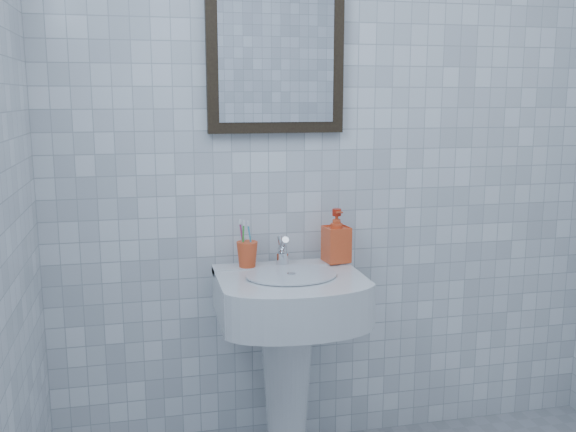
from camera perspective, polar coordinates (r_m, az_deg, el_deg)
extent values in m
cube|color=white|center=(2.45, 4.63, 7.70)|extent=(2.20, 0.02, 2.50)
cone|color=white|center=(2.43, -0.11, -15.18)|extent=(0.20, 0.20, 0.63)
cube|color=white|center=(2.25, 0.14, -7.12)|extent=(0.50, 0.36, 0.15)
cube|color=white|center=(2.37, -0.62, -4.57)|extent=(0.50, 0.09, 0.03)
cylinder|color=silver|center=(2.21, 0.30, -5.24)|extent=(0.31, 0.31, 0.01)
cylinder|color=silver|center=(2.34, -0.50, -3.83)|extent=(0.05, 0.05, 0.05)
cylinder|color=silver|center=(2.31, -0.43, -2.56)|extent=(0.02, 0.09, 0.07)
cylinder|color=silver|center=(2.34, -0.60, -2.83)|extent=(0.03, 0.05, 0.09)
imported|color=red|center=(2.38, 4.32, -1.76)|extent=(0.10, 0.10, 0.20)
cube|color=black|center=(2.37, -1.10, 14.89)|extent=(0.50, 0.04, 0.62)
cube|color=silver|center=(2.35, -1.00, 14.93)|extent=(0.42, 0.00, 0.54)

